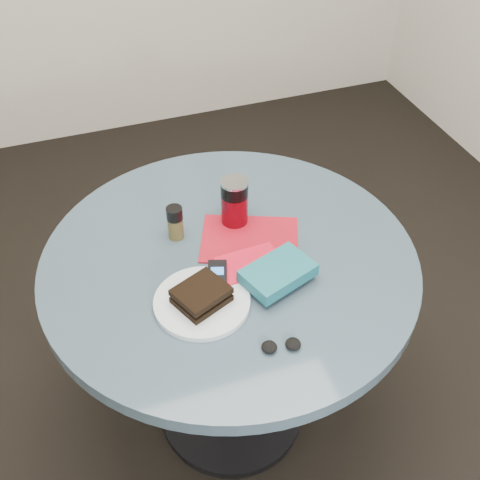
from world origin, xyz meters
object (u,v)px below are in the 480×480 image
object	(u,v)px
table	(230,298)
magazine	(250,239)
novel	(278,273)
headphones	(281,346)
sandwich	(201,295)
plate	(202,302)
red_book	(250,265)
soda_can	(234,202)
mp3_player	(217,273)
pepper_grinder	(175,222)

from	to	relation	value
table	magazine	bearing A→B (deg)	30.64
novel	headphones	xyz separation A→B (m)	(-0.07, -0.19, -0.02)
sandwich	magazine	xyz separation A→B (m)	(0.19, 0.18, -0.03)
plate	headphones	xyz separation A→B (m)	(0.13, -0.19, 0.00)
sandwich	red_book	bearing A→B (deg)	28.36
soda_can	novel	size ratio (longest dim) A/B	0.81
plate	soda_can	distance (m)	0.33
table	novel	xyz separation A→B (m)	(0.08, -0.13, 0.20)
magazine	soda_can	bearing A→B (deg)	121.12
novel	plate	bearing A→B (deg)	162.18
soda_can	magazine	bearing A→B (deg)	-81.33
mp3_player	plate	bearing A→B (deg)	-132.88
pepper_grinder	headphones	xyz separation A→B (m)	(0.13, -0.45, -0.04)
plate	pepper_grinder	xyz separation A→B (m)	(0.01, 0.26, 0.04)
red_book	mp3_player	distance (m)	0.09
red_book	headphones	world-z (taller)	headphones
red_book	headphones	xyz separation A→B (m)	(-0.02, -0.27, -0.00)
mp3_player	sandwich	bearing A→B (deg)	-132.14
pepper_grinder	magazine	distance (m)	0.21
sandwich	novel	bearing A→B (deg)	2.75
soda_can	pepper_grinder	distance (m)	0.17
soda_can	mp3_player	world-z (taller)	soda_can
novel	magazine	bearing A→B (deg)	73.80
novel	red_book	bearing A→B (deg)	103.01
novel	headphones	distance (m)	0.21
pepper_grinder	novel	bearing A→B (deg)	-52.56
table	magazine	world-z (taller)	magazine
red_book	mp3_player	size ratio (longest dim) A/B	1.70
magazine	red_book	distance (m)	0.11
sandwich	magazine	distance (m)	0.27
sandwich	soda_can	distance (m)	0.33
sandwich	novel	xyz separation A→B (m)	(0.20, 0.01, -0.00)
pepper_grinder	plate	bearing A→B (deg)	-91.23
sandwich	novel	distance (m)	0.20
mp3_player	magazine	bearing A→B (deg)	41.92
magazine	red_book	bearing A→B (deg)	-87.45
soda_can	novel	world-z (taller)	soda_can
pepper_grinder	magazine	xyz separation A→B (m)	(0.18, -0.08, -0.05)
headphones	soda_can	bearing A→B (deg)	84.24
magazine	novel	world-z (taller)	novel
plate	magazine	bearing A→B (deg)	43.69
pepper_grinder	novel	xyz separation A→B (m)	(0.20, -0.25, -0.02)
sandwich	headphones	bearing A→B (deg)	-54.53
table	headphones	size ratio (longest dim) A/B	10.35
magazine	table	bearing A→B (deg)	-126.91
pepper_grinder	mp3_player	size ratio (longest dim) A/B	1.05
table	pepper_grinder	distance (m)	0.27
table	red_book	size ratio (longest dim) A/B	6.18
table	sandwich	world-z (taller)	sandwich
plate	sandwich	bearing A→B (deg)	-110.00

